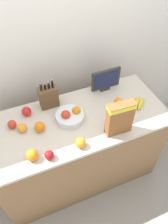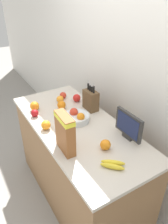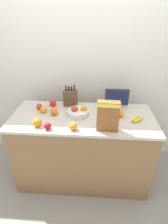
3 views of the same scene
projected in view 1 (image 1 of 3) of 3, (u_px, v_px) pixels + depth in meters
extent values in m
plane|color=gray|center=(79.00, 171.00, 2.54)|extent=(14.00, 14.00, 0.00)
cube|color=silver|center=(53.00, 48.00, 1.94)|extent=(9.00, 0.06, 2.60)
cube|color=olive|center=(78.00, 150.00, 2.21)|extent=(1.56, 0.67, 0.89)
cube|color=beige|center=(77.00, 120.00, 1.88)|extent=(1.59, 0.70, 0.03)
cube|color=brown|center=(49.00, 97.00, 1.91)|extent=(0.16, 0.10, 0.20)
cylinder|color=black|center=(41.00, 87.00, 1.80)|extent=(0.02, 0.02, 0.06)
cube|color=silver|center=(40.00, 83.00, 1.76)|extent=(0.01, 0.00, 0.04)
cylinder|color=black|center=(45.00, 87.00, 1.81)|extent=(0.02, 0.02, 0.05)
cube|color=silver|center=(44.00, 83.00, 1.78)|extent=(0.01, 0.00, 0.04)
cylinder|color=black|center=(49.00, 86.00, 1.82)|extent=(0.02, 0.02, 0.05)
cube|color=silver|center=(48.00, 82.00, 1.79)|extent=(0.01, 0.00, 0.03)
cylinder|color=black|center=(52.00, 84.00, 1.82)|extent=(0.02, 0.02, 0.07)
cube|color=silver|center=(52.00, 79.00, 1.78)|extent=(0.01, 0.00, 0.03)
cube|color=#2D2D2D|center=(105.00, 89.00, 2.11)|extent=(0.10, 0.03, 0.03)
cube|color=#2D2D2D|center=(106.00, 79.00, 2.03)|extent=(0.28, 0.02, 0.20)
cube|color=#19234C|center=(106.00, 80.00, 2.02)|extent=(0.24, 0.00, 0.17)
cube|color=brown|center=(120.00, 119.00, 1.67)|extent=(0.21, 0.08, 0.31)
cube|color=yellow|center=(122.00, 107.00, 1.57)|extent=(0.21, 0.09, 0.04)
cylinder|color=silver|center=(70.00, 117.00, 1.84)|extent=(0.24, 0.24, 0.06)
sphere|color=orange|center=(76.00, 110.00, 1.84)|extent=(0.07, 0.07, 0.07)
sphere|color=red|center=(66.00, 115.00, 1.80)|extent=(0.08, 0.08, 0.08)
ellipsoid|color=yellow|center=(137.00, 103.00, 1.98)|extent=(0.14, 0.15, 0.04)
ellipsoid|color=yellow|center=(141.00, 104.00, 1.97)|extent=(0.15, 0.14, 0.04)
sphere|color=#A31419|center=(49.00, 155.00, 1.58)|extent=(0.07, 0.07, 0.07)
sphere|color=red|center=(26.00, 112.00, 1.87)|extent=(0.08, 0.08, 0.08)
sphere|color=red|center=(12.00, 124.00, 1.78)|extent=(0.07, 0.07, 0.07)
sphere|color=orange|center=(40.00, 127.00, 1.75)|extent=(0.09, 0.09, 0.09)
sphere|color=orange|center=(22.00, 128.00, 1.75)|extent=(0.08, 0.08, 0.08)
sphere|color=orange|center=(32.00, 155.00, 1.57)|extent=(0.09, 0.09, 0.09)
sphere|color=orange|center=(119.00, 102.00, 1.95)|extent=(0.08, 0.08, 0.08)
sphere|color=orange|center=(81.00, 143.00, 1.65)|extent=(0.08, 0.08, 0.08)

